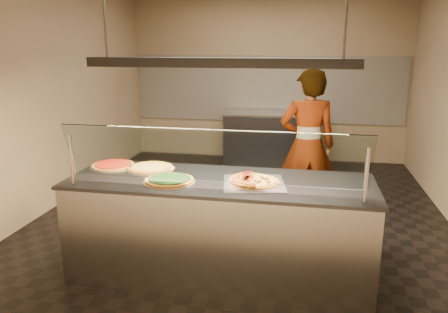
% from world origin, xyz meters
% --- Properties ---
extents(ground, '(5.00, 6.00, 0.02)m').
position_xyz_m(ground, '(0.00, 0.00, -0.01)').
color(ground, black).
rests_on(ground, ground).
extents(wall_back, '(5.00, 0.02, 3.00)m').
position_xyz_m(wall_back, '(0.00, 3.01, 1.50)').
color(wall_back, tan).
rests_on(wall_back, ground).
extents(wall_front, '(5.00, 0.02, 3.00)m').
position_xyz_m(wall_front, '(0.00, -3.01, 1.50)').
color(wall_front, tan).
rests_on(wall_front, ground).
extents(wall_left, '(0.02, 6.00, 3.00)m').
position_xyz_m(wall_left, '(-2.51, 0.00, 1.50)').
color(wall_left, tan).
rests_on(wall_left, ground).
extents(tile_band, '(4.90, 0.02, 1.20)m').
position_xyz_m(tile_band, '(0.00, 2.98, 1.30)').
color(tile_band, silver).
rests_on(tile_band, wall_back).
extents(serving_counter, '(2.72, 0.94, 0.93)m').
position_xyz_m(serving_counter, '(0.01, -1.43, 0.47)').
color(serving_counter, '#B7B7BC').
rests_on(serving_counter, ground).
extents(sneeze_guard, '(2.48, 0.18, 0.54)m').
position_xyz_m(sneeze_guard, '(0.01, -1.77, 1.23)').
color(sneeze_guard, '#B7B7BC').
rests_on(sneeze_guard, serving_counter).
extents(perforated_tray, '(0.60, 0.60, 0.01)m').
position_xyz_m(perforated_tray, '(0.32, -1.49, 0.94)').
color(perforated_tray, silver).
rests_on(perforated_tray, serving_counter).
extents(half_pizza_pepperoni, '(0.29, 0.46, 0.05)m').
position_xyz_m(half_pizza_pepperoni, '(0.22, -1.49, 0.96)').
color(half_pizza_pepperoni, '#995D1E').
rests_on(half_pizza_pepperoni, perforated_tray).
extents(half_pizza_sausage, '(0.29, 0.46, 0.04)m').
position_xyz_m(half_pizza_sausage, '(0.42, -1.49, 0.96)').
color(half_pizza_sausage, '#995D1E').
rests_on(half_pizza_sausage, perforated_tray).
extents(pizza_spinach, '(0.46, 0.46, 0.03)m').
position_xyz_m(pizza_spinach, '(-0.41, -1.58, 0.95)').
color(pizza_spinach, silver).
rests_on(pizza_spinach, serving_counter).
extents(pizza_cheese, '(0.46, 0.46, 0.03)m').
position_xyz_m(pizza_cheese, '(-0.71, -1.22, 0.94)').
color(pizza_cheese, silver).
rests_on(pizza_cheese, serving_counter).
extents(pizza_tomato, '(0.44, 0.44, 0.03)m').
position_xyz_m(pizza_tomato, '(-1.11, -1.20, 0.94)').
color(pizza_tomato, silver).
rests_on(pizza_tomato, serving_counter).
extents(pizza_spatula, '(0.18, 0.23, 0.02)m').
position_xyz_m(pizza_spatula, '(-0.43, -1.34, 0.96)').
color(pizza_spatula, '#B7B7BC').
rests_on(pizza_spatula, pizza_spinach).
extents(prep_table, '(1.67, 0.74, 0.93)m').
position_xyz_m(prep_table, '(0.14, 2.55, 0.47)').
color(prep_table, '#343439').
rests_on(prep_table, ground).
extents(worker, '(0.74, 0.55, 1.84)m').
position_xyz_m(worker, '(0.77, 0.13, 0.92)').
color(worker, black).
rests_on(worker, ground).
extents(heat_lamp_housing, '(2.30, 0.18, 0.08)m').
position_xyz_m(heat_lamp_housing, '(0.01, -1.43, 1.95)').
color(heat_lamp_housing, '#343439').
rests_on(heat_lamp_housing, ceiling).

